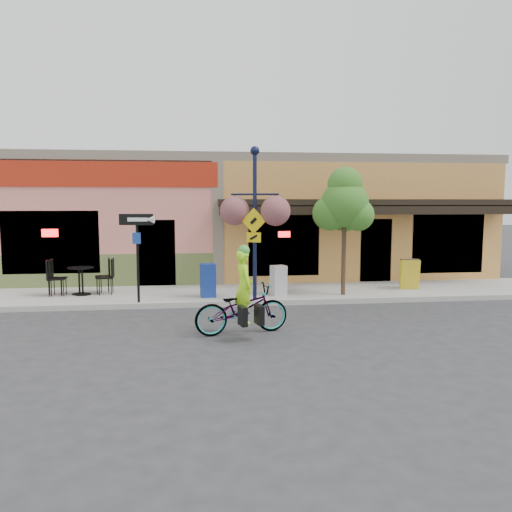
{
  "coord_description": "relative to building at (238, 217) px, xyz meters",
  "views": [
    {
      "loc": [
        -1.72,
        -12.99,
        2.89
      ],
      "look_at": [
        -0.09,
        0.5,
        1.4
      ],
      "focal_mm": 35.0,
      "sensor_mm": 36.0,
      "label": 1
    }
  ],
  "objects": [
    {
      "name": "bicycle",
      "position": [
        -0.75,
        -9.82,
        -1.7
      ],
      "size": [
        2.2,
        1.15,
        1.1
      ],
      "primitive_type": "imported",
      "rotation": [
        0.0,
        0.0,
        1.78
      ],
      "color": "maroon",
      "rests_on": "ground"
    },
    {
      "name": "cafe_set_right",
      "position": [
        -5.06,
        -5.5,
        -1.56
      ],
      "size": [
        1.81,
        0.94,
        1.07
      ],
      "primitive_type": null,
      "rotation": [
        0.0,
        0.0,
        0.03
      ],
      "color": "black",
      "rests_on": "sidewalk"
    },
    {
      "name": "sandwich_board",
      "position": [
        4.89,
        -5.83,
        -1.63
      ],
      "size": [
        0.66,
        0.55,
        0.94
      ],
      "primitive_type": null,
      "rotation": [
        0.0,
        0.0,
        -0.27
      ],
      "color": "gold",
      "rests_on": "sidewalk"
    },
    {
      "name": "newspaper_box_grey",
      "position": [
        0.67,
        -6.2,
        -1.67
      ],
      "size": [
        0.49,
        0.46,
        0.87
      ],
      "primitive_type": null,
      "rotation": [
        0.0,
        0.0,
        0.27
      ],
      "color": "#BABABA",
      "rests_on": "sidewalk"
    },
    {
      "name": "street_tree",
      "position": [
        2.57,
        -6.37,
        -0.21
      ],
      "size": [
        1.53,
        1.53,
        3.78
      ],
      "primitive_type": null,
      "rotation": [
        0.0,
        0.0,
        -0.04
      ],
      "color": "#3D7A26",
      "rests_on": "sidewalk"
    },
    {
      "name": "sidewalk",
      "position": [
        0.0,
        -5.5,
        -2.17
      ],
      "size": [
        24.0,
        3.0,
        0.15
      ],
      "primitive_type": "cube",
      "color": "#9E9B93",
      "rests_on": "ground"
    },
    {
      "name": "one_way_sign",
      "position": [
        -3.3,
        -6.81,
        -0.9
      ],
      "size": [
        0.94,
        0.35,
        2.41
      ],
      "primitive_type": null,
      "rotation": [
        0.0,
        0.0,
        -0.17
      ],
      "color": "black",
      "rests_on": "sidewalk"
    },
    {
      "name": "lamp_post",
      "position": [
        -0.11,
        -6.85,
        0.02
      ],
      "size": [
        1.46,
        1.02,
        4.24
      ],
      "primitive_type": null,
      "rotation": [
        0.0,
        0.0,
        -0.39
      ],
      "color": "black",
      "rests_on": "sidewalk"
    },
    {
      "name": "cafe_set_left",
      "position": [
        -5.17,
        -5.42,
        -1.57
      ],
      "size": [
        1.91,
        1.23,
        1.06
      ],
      "primitive_type": null,
      "rotation": [
        0.0,
        0.0,
        0.21
      ],
      "color": "black",
      "rests_on": "sidewalk"
    },
    {
      "name": "curb",
      "position": [
        0.0,
        -6.95,
        -2.17
      ],
      "size": [
        24.0,
        0.12,
        0.15
      ],
      "primitive_type": "cube",
      "color": "#A8A59E",
      "rests_on": "ground"
    },
    {
      "name": "cyclist_rider",
      "position": [
        -0.7,
        -9.82,
        -1.45
      ],
      "size": [
        0.49,
        0.65,
        1.6
      ],
      "primitive_type": "imported",
      "rotation": [
        0.0,
        0.0,
        1.78
      ],
      "color": "#A7FF1A",
      "rests_on": "ground"
    },
    {
      "name": "newspaper_box_blue",
      "position": [
        -1.4,
        -6.25,
        -1.62
      ],
      "size": [
        0.46,
        0.42,
        0.96
      ],
      "primitive_type": null,
      "rotation": [
        0.0,
        0.0,
        0.08
      ],
      "color": "navy",
      "rests_on": "sidewalk"
    },
    {
      "name": "ground",
      "position": [
        0.0,
        -7.5,
        -2.25
      ],
      "size": [
        90.0,
        90.0,
        0.0
      ],
      "primitive_type": "plane",
      "color": "#2D2D30",
      "rests_on": "ground"
    },
    {
      "name": "building",
      "position": [
        0.0,
        0.0,
        0.0
      ],
      "size": [
        18.2,
        8.2,
        4.5
      ],
      "primitive_type": null,
      "color": "#E17D6F",
      "rests_on": "ground"
    }
  ]
}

